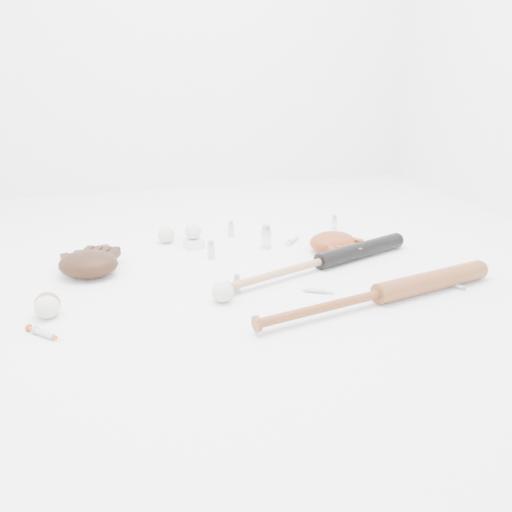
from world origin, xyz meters
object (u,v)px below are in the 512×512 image
object	(u,v)px
bat_wood	(380,294)
pedestal	(194,243)
bat_dark	(321,261)
glove_dark	(88,264)

from	to	relation	value
bat_wood	pedestal	world-z (taller)	bat_wood
bat_dark	pedestal	xyz separation A→B (m)	(-0.43, 0.38, -0.01)
bat_dark	pedestal	distance (m)	0.58
pedestal	bat_dark	bearing A→B (deg)	-41.58
bat_dark	glove_dark	distance (m)	0.88
glove_dark	pedestal	xyz separation A→B (m)	(0.43, 0.19, -0.03)
glove_dark	pedestal	distance (m)	0.47
bat_dark	glove_dark	size ratio (longest dim) A/B	3.47
bat_wood	glove_dark	bearing A→B (deg)	140.38
bat_dark	pedestal	size ratio (longest dim) A/B	12.78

